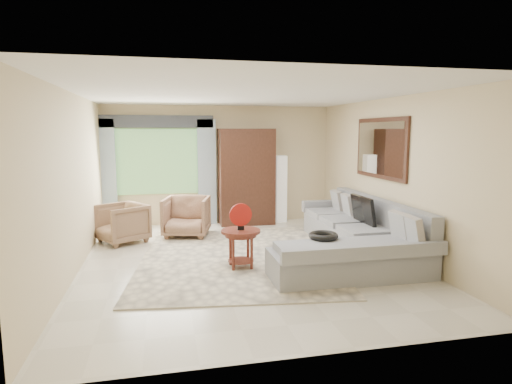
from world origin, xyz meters
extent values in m
plane|color=silver|center=(0.00, 0.00, 0.00)|extent=(6.00, 6.00, 0.00)
cube|color=beige|center=(-0.12, 0.23, 0.01)|extent=(3.47, 4.34, 0.02)
cube|color=#929499|center=(2.00, 0.50, 0.20)|extent=(0.90, 2.40, 0.40)
cube|color=#929499|center=(1.30, -1.10, 0.20)|extent=(2.30, 0.80, 0.40)
cube|color=#929499|center=(2.35, 0.10, 0.65)|extent=(0.20, 3.20, 0.50)
cube|color=#929499|center=(2.00, 1.78, 0.51)|extent=(0.90, 0.16, 0.22)
cube|color=#929499|center=(1.30, -1.55, 0.49)|extent=(2.30, 0.10, 0.18)
cube|color=black|center=(2.05, 0.10, 0.72)|extent=(0.14, 0.74, 0.48)
torus|color=black|center=(1.00, -0.79, 0.55)|extent=(0.43, 0.43, 0.09)
cylinder|color=#4C1C14|center=(-0.14, -0.35, 0.57)|extent=(0.59, 0.59, 0.04)
cylinder|color=#4C1C14|center=(-0.14, -0.35, 0.26)|extent=(0.39, 0.39, 0.53)
cylinder|color=#A01610|center=(-0.14, -0.35, 0.82)|extent=(0.34, 0.05, 0.34)
imported|color=brown|center=(-2.01, 1.60, 0.36)|extent=(1.09, 1.08, 0.73)
imported|color=#9F7757|center=(-0.82, 1.83, 0.39)|extent=(1.02, 1.04, 0.79)
imported|color=#999999|center=(-2.11, 2.59, 0.24)|extent=(0.49, 0.45, 0.49)
cube|color=black|center=(0.55, 2.72, 1.05)|extent=(1.20, 0.55, 2.10)
cube|color=silver|center=(1.35, 2.78, 0.75)|extent=(0.24, 0.24, 1.50)
cube|color=#669E59|center=(-1.35, 2.97, 1.40)|extent=(1.80, 0.04, 1.40)
cube|color=#9EB7CC|center=(-2.40, 2.88, 1.15)|extent=(0.40, 0.08, 2.30)
cube|color=#9EB7CC|center=(-0.30, 2.88, 1.15)|extent=(0.40, 0.08, 2.30)
cube|color=#1E232D|center=(-1.35, 2.90, 2.25)|extent=(2.40, 0.12, 0.26)
cube|color=black|center=(2.47, 0.35, 1.75)|extent=(0.04, 1.70, 1.05)
cube|color=white|center=(2.45, 0.35, 1.75)|extent=(0.02, 1.54, 0.90)
camera|label=1|loc=(-1.24, -6.47, 2.04)|focal=30.00mm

